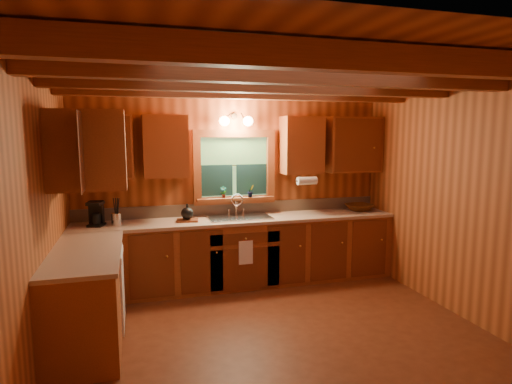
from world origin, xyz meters
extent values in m
plane|color=#5D2B16|center=(0.00, 0.00, 0.00)|extent=(4.20, 4.20, 0.00)
plane|color=brown|center=(0.00, 0.00, 2.60)|extent=(4.20, 4.20, 0.00)
plane|color=brown|center=(0.00, 1.90, 1.30)|extent=(4.20, 0.00, 4.20)
plane|color=brown|center=(0.00, -1.90, 1.30)|extent=(4.20, 0.00, 4.20)
plane|color=brown|center=(-2.10, 0.00, 1.30)|extent=(0.00, 3.80, 3.80)
plane|color=brown|center=(2.10, 0.00, 1.30)|extent=(0.00, 3.80, 3.80)
cube|color=brown|center=(0.00, -1.20, 2.49)|extent=(4.20, 0.14, 0.18)
cube|color=brown|center=(0.00, -0.40, 2.49)|extent=(4.20, 0.14, 0.18)
cube|color=brown|center=(0.00, 0.40, 2.49)|extent=(4.20, 0.14, 0.18)
cube|color=brown|center=(0.00, 1.20, 2.49)|extent=(4.20, 0.14, 0.18)
cube|color=brown|center=(0.00, 1.59, 0.43)|extent=(4.20, 0.62, 0.86)
cube|color=brown|center=(-1.79, 0.48, 0.43)|extent=(0.62, 1.60, 0.86)
cube|color=tan|center=(0.00, 1.59, 0.88)|extent=(4.20, 0.66, 0.04)
cube|color=tan|center=(-1.78, 0.48, 0.88)|extent=(0.64, 1.60, 0.04)
cube|color=tan|center=(0.00, 1.89, 0.98)|extent=(4.20, 0.02, 0.16)
cube|color=white|center=(-1.47, 0.68, 0.43)|extent=(0.02, 0.60, 0.80)
cube|color=brown|center=(-1.70, 1.73, 1.84)|extent=(0.78, 0.34, 0.78)
cube|color=brown|center=(-0.92, 1.73, 1.84)|extent=(0.55, 0.34, 0.78)
cube|color=brown|center=(0.92, 1.73, 1.84)|extent=(0.55, 0.34, 0.78)
cube|color=brown|center=(1.70, 1.73, 1.84)|extent=(0.78, 0.34, 0.78)
cube|color=brown|center=(-1.93, 0.68, 1.84)|extent=(0.34, 1.10, 0.78)
cube|color=brown|center=(0.00, 1.86, 2.00)|extent=(1.12, 0.08, 0.10)
cube|color=brown|center=(0.00, 1.86, 1.10)|extent=(1.12, 0.08, 0.10)
cube|color=brown|center=(-0.51, 1.86, 1.55)|extent=(0.10, 0.08, 0.80)
cube|color=brown|center=(0.51, 1.86, 1.55)|extent=(0.10, 0.08, 0.80)
cube|color=#407430|center=(0.00, 1.90, 1.55)|extent=(0.92, 0.01, 0.80)
cube|color=#112E30|center=(-0.24, 1.87, 1.37)|extent=(0.42, 0.02, 0.42)
cube|color=#112E30|center=(0.24, 1.87, 1.37)|extent=(0.42, 0.02, 0.42)
cylinder|color=black|center=(0.00, 1.87, 1.57)|extent=(0.92, 0.01, 0.01)
cube|color=brown|center=(0.00, 1.82, 1.12)|extent=(1.06, 0.14, 0.04)
cylinder|color=black|center=(0.00, 1.86, 2.23)|extent=(0.08, 0.03, 0.08)
cylinder|color=black|center=(-0.10, 1.80, 2.23)|extent=(0.09, 0.17, 0.08)
cylinder|color=black|center=(0.10, 1.80, 2.23)|extent=(0.09, 0.17, 0.08)
sphere|color=#FFE0A5|center=(-0.16, 1.74, 2.16)|extent=(0.13, 0.13, 0.13)
sphere|color=#FFE0A5|center=(0.16, 1.74, 2.16)|extent=(0.13, 0.13, 0.13)
cylinder|color=white|center=(0.92, 1.53, 1.37)|extent=(0.27, 0.11, 0.11)
cube|color=white|center=(0.00, 1.26, 0.52)|extent=(0.18, 0.01, 0.30)
cube|color=silver|center=(0.00, 1.60, 0.91)|extent=(0.82, 0.48, 0.02)
cube|color=#262628|center=(-0.19, 1.60, 0.84)|extent=(0.34, 0.40, 0.14)
cube|color=#262628|center=(0.19, 1.60, 0.84)|extent=(0.34, 0.40, 0.14)
cylinder|color=silver|center=(0.00, 1.78, 1.01)|extent=(0.04, 0.04, 0.22)
torus|color=silver|center=(0.00, 1.72, 1.12)|extent=(0.16, 0.02, 0.16)
cube|color=black|center=(-1.77, 1.59, 0.91)|extent=(0.17, 0.20, 0.03)
cube|color=black|center=(-1.77, 1.66, 1.06)|extent=(0.17, 0.07, 0.28)
cube|color=black|center=(-1.77, 1.57, 1.18)|extent=(0.17, 0.19, 0.04)
cylinder|color=black|center=(-1.77, 1.57, 0.99)|extent=(0.10, 0.10, 0.12)
cylinder|color=silver|center=(-1.54, 1.58, 0.97)|extent=(0.12, 0.12, 0.15)
cylinder|color=black|center=(-1.55, 1.57, 1.12)|extent=(0.03, 0.04, 0.22)
cylinder|color=black|center=(-1.54, 1.58, 1.12)|extent=(0.01, 0.01, 0.22)
cylinder|color=black|center=(-1.52, 1.59, 1.12)|extent=(0.03, 0.04, 0.22)
cylinder|color=black|center=(-1.51, 1.60, 1.12)|extent=(0.04, 0.06, 0.21)
cube|color=#632B15|center=(-0.69, 1.56, 0.91)|extent=(0.29, 0.23, 0.02)
sphere|color=black|center=(-0.69, 1.56, 1.00)|extent=(0.16, 0.16, 0.16)
cylinder|color=black|center=(-0.69, 1.56, 1.10)|extent=(0.03, 0.03, 0.04)
imported|color=#48230C|center=(1.78, 1.63, 0.95)|extent=(0.41, 0.41, 0.09)
imported|color=#632B15|center=(-0.17, 1.82, 1.22)|extent=(0.09, 0.06, 0.16)
imported|color=#632B15|center=(0.21, 1.79, 1.22)|extent=(0.11, 0.10, 0.17)
camera|label=1|loc=(-1.30, -3.75, 2.01)|focal=29.91mm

